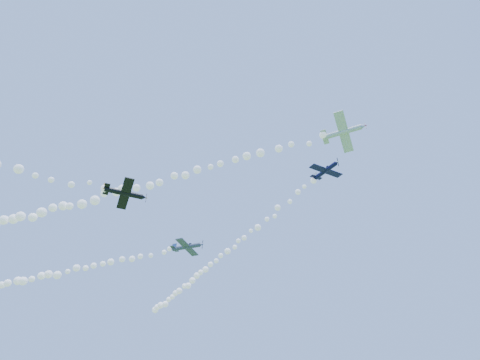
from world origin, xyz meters
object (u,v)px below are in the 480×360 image
Objects in this scene: plane_grey at (187,247)px; plane_black at (125,193)px; plane_white at (343,132)px; plane_navy at (326,170)px.

plane_grey is 28.83m from plane_black.
plane_grey is at bearing 155.11° from plane_white.
plane_black is (-31.28, -17.38, -10.36)m from plane_white.
plane_grey reaches higher than plane_black.
plane_navy reaches higher than plane_white.
plane_grey is 1.21× the size of plane_black.
plane_white is 37.26m from plane_black.
plane_navy is at bearing 117.72° from plane_white.
plane_black is (-24.37, -25.54, -10.69)m from plane_navy.
plane_black is (10.16, -26.43, -5.41)m from plane_grey.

